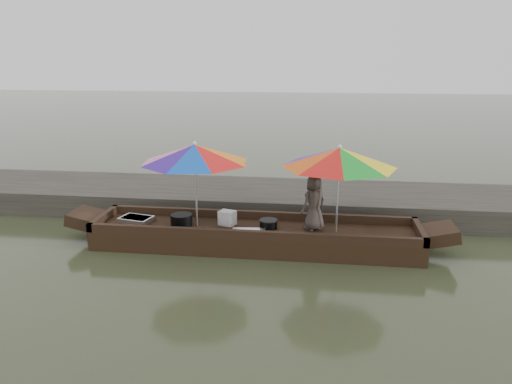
# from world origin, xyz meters

# --- Properties ---
(water) EXTENTS (80.00, 80.00, 0.00)m
(water) POSITION_xyz_m (0.00, 0.00, 0.00)
(water) COLOR #3A432A
(water) RESTS_ON ground
(dock) EXTENTS (22.00, 2.20, 0.50)m
(dock) POSITION_xyz_m (0.00, 2.20, 0.25)
(dock) COLOR #2D2B26
(dock) RESTS_ON ground
(boat_hull) EXTENTS (5.82, 1.20, 0.35)m
(boat_hull) POSITION_xyz_m (0.00, 0.00, 0.17)
(boat_hull) COLOR black
(boat_hull) RESTS_ON water
(cooking_pot) EXTENTS (0.39, 0.39, 0.21)m
(cooking_pot) POSITION_xyz_m (-1.36, -0.01, 0.45)
(cooking_pot) COLOR black
(cooking_pot) RESTS_ON boat_hull
(tray_crayfish) EXTENTS (0.65, 0.52, 0.09)m
(tray_crayfish) POSITION_xyz_m (-2.25, 0.07, 0.39)
(tray_crayfish) COLOR silver
(tray_crayfish) RESTS_ON boat_hull
(tray_scallop) EXTENTS (0.62, 0.46, 0.06)m
(tray_scallop) POSITION_xyz_m (-0.07, -0.34, 0.38)
(tray_scallop) COLOR silver
(tray_scallop) RESTS_ON boat_hull
(charcoal_grill) EXTENTS (0.31, 0.31, 0.15)m
(charcoal_grill) POSITION_xyz_m (0.23, 0.04, 0.42)
(charcoal_grill) COLOR black
(charcoal_grill) RESTS_ON boat_hull
(supply_bag) EXTENTS (0.34, 0.30, 0.26)m
(supply_bag) POSITION_xyz_m (-0.54, 0.14, 0.48)
(supply_bag) COLOR silver
(supply_bag) RESTS_ON boat_hull
(vendor) EXTENTS (0.58, 0.57, 1.01)m
(vendor) POSITION_xyz_m (1.03, 0.08, 0.85)
(vendor) COLOR #3C322D
(vendor) RESTS_ON boat_hull
(umbrella_bow) EXTENTS (2.35, 2.35, 1.55)m
(umbrella_bow) POSITION_xyz_m (-1.07, 0.00, 1.12)
(umbrella_bow) COLOR orange
(umbrella_bow) RESTS_ON boat_hull
(umbrella_stern) EXTENTS (2.07, 2.07, 1.55)m
(umbrella_stern) POSITION_xyz_m (1.43, 0.00, 1.12)
(umbrella_stern) COLOR pink
(umbrella_stern) RESTS_ON boat_hull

